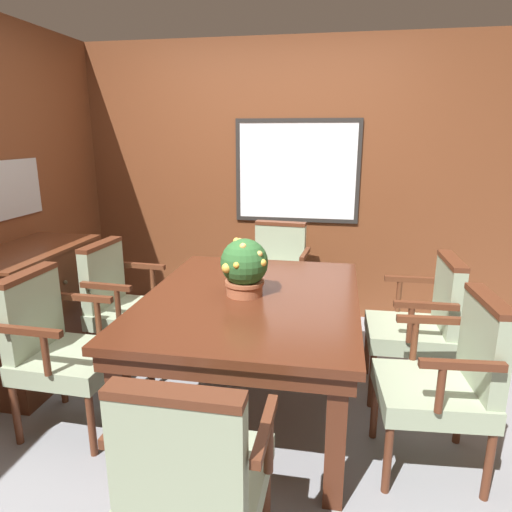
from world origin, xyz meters
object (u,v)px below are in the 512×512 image
Objects in this scene: chair_head_near at (194,475)px; sideboard_cabinet at (35,313)px; dining_table at (251,310)px; chair_left_far at (123,301)px; chair_left_near at (58,345)px; chair_right_near at (449,377)px; chair_right_far at (422,321)px; potted_plant at (244,267)px; chair_head_far at (277,273)px.

chair_head_near is 2.09m from sideboard_cabinet.
chair_left_far is (-0.99, 0.34, -0.14)m from dining_table.
chair_left_near is 1.00× the size of chair_head_near.
chair_right_near is at bearing -87.52° from chair_left_near.
chair_right_near is at bearing 0.10° from chair_right_far.
chair_head_near reaches higher than dining_table.
chair_right_near is 2.15m from chair_left_far.
dining_table is 1.57× the size of sideboard_cabinet.
chair_right_far is 2.19m from chair_left_near.
chair_right_near is 1.21m from potted_plant.
chair_right_far is at bearing -122.39° from chair_head_near.
chair_head_far is at bearing -149.97° from chair_right_near.
chair_right_far is 1.20m from potted_plant.
sideboard_cabinet is (-2.61, 0.50, -0.05)m from chair_right_near.
chair_head_far and chair_head_near have the same top height.
chair_head_far reaches higher than sideboard_cabinet.
chair_left_near is at bearing -159.36° from potted_plant.
sideboard_cabinet is at bearing 46.86° from chair_left_near.
chair_right_far is at bearing 17.84° from potted_plant.
dining_table is at bearing -68.87° from chair_left_near.
chair_right_far is 1.00× the size of chair_left_far.
chair_left_far is 1.00× the size of chair_left_near.
chair_head_far and chair_left_near have the same top height.
chair_right_far and chair_head_near have the same top height.
chair_head_far is at bearing 90.63° from dining_table.
chair_right_far reaches higher than sideboard_cabinet.
chair_left_near is (-0.05, -0.71, 0.00)m from chair_left_far.
sideboard_cabinet is at bearing -40.04° from chair_head_near.
chair_left_far is at bearing 160.79° from potted_plant.
potted_plant is (1.00, 0.38, 0.40)m from chair_left_near.
chair_right_far reaches higher than dining_table.
chair_right_near is at bearing -17.95° from potted_plant.
chair_left_far reaches higher than dining_table.
chair_head_far reaches higher than dining_table.
potted_plant is (-1.07, -0.35, 0.40)m from chair_right_far.
chair_head_near is at bearing -33.94° from chair_right_far.
chair_right_near is at bearing -18.09° from dining_table.
potted_plant is at bearing -67.52° from chair_left_near.
chair_left_far is 0.71m from chair_left_near.
chair_left_near is at bearing -44.98° from sideboard_cabinet.
dining_table is 1.70× the size of chair_right_near.
potted_plant is (-0.03, -1.19, 0.40)m from chair_head_far.
chair_left_near and chair_head_near have the same top height.
dining_table is 4.69× the size of potted_plant.
sideboard_cabinet is (-1.57, 0.16, -0.19)m from dining_table.
chair_head_near is 0.92× the size of sideboard_cabinet.
chair_left_far is at bearing -90.65° from chair_right_far.
chair_right_near is 1.00× the size of chair_right_far.
chair_right_near is 2.75× the size of potted_plant.
chair_head_far is 2.40m from chair_head_near.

